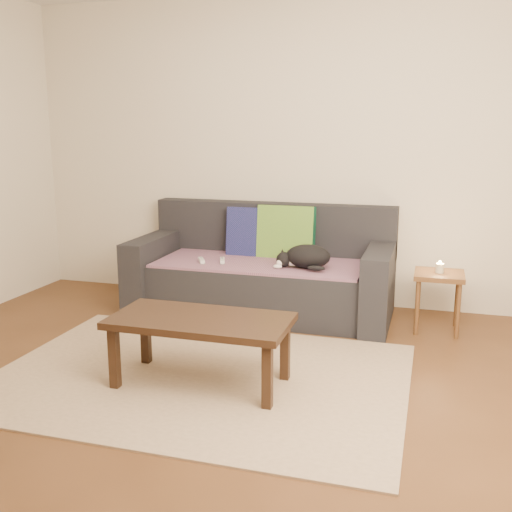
{
  "coord_description": "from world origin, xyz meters",
  "views": [
    {
      "loc": [
        1.32,
        -3.05,
        1.51
      ],
      "look_at": [
        0.05,
        1.2,
        0.55
      ],
      "focal_mm": 42.0,
      "sensor_mm": 36.0,
      "label": 1
    }
  ],
  "objects_px": {
    "wii_remote_a": "(201,260)",
    "side_table": "(439,283)",
    "coffee_table": "(201,326)",
    "wii_remote_b": "(222,261)",
    "sofa": "(263,275)",
    "cat": "(306,257)"
  },
  "relations": [
    {
      "from": "wii_remote_a",
      "to": "sofa",
      "type": "bearing_deg",
      "value": -90.97
    },
    {
      "from": "wii_remote_b",
      "to": "coffee_table",
      "type": "relative_size",
      "value": 0.14
    },
    {
      "from": "side_table",
      "to": "coffee_table",
      "type": "height_order",
      "value": "side_table"
    },
    {
      "from": "cat",
      "to": "wii_remote_b",
      "type": "distance_m",
      "value": 0.69
    },
    {
      "from": "wii_remote_a",
      "to": "side_table",
      "type": "bearing_deg",
      "value": -114.6
    },
    {
      "from": "cat",
      "to": "side_table",
      "type": "xyz_separation_m",
      "value": [
        0.99,
        0.1,
        -0.16
      ]
    },
    {
      "from": "wii_remote_b",
      "to": "coffee_table",
      "type": "bearing_deg",
      "value": 174.4
    },
    {
      "from": "cat",
      "to": "wii_remote_a",
      "type": "bearing_deg",
      "value": -153.6
    },
    {
      "from": "cat",
      "to": "side_table",
      "type": "bearing_deg",
      "value": 28.68
    },
    {
      "from": "wii_remote_b",
      "to": "side_table",
      "type": "bearing_deg",
      "value": -106.5
    },
    {
      "from": "sofa",
      "to": "cat",
      "type": "height_order",
      "value": "sofa"
    },
    {
      "from": "wii_remote_a",
      "to": "side_table",
      "type": "distance_m",
      "value": 1.85
    },
    {
      "from": "wii_remote_b",
      "to": "sofa",
      "type": "bearing_deg",
      "value": -75.64
    },
    {
      "from": "wii_remote_a",
      "to": "coffee_table",
      "type": "bearing_deg",
      "value": 172.28
    },
    {
      "from": "sofa",
      "to": "coffee_table",
      "type": "bearing_deg",
      "value": -88.04
    },
    {
      "from": "wii_remote_b",
      "to": "side_table",
      "type": "height_order",
      "value": "wii_remote_b"
    },
    {
      "from": "cat",
      "to": "wii_remote_a",
      "type": "xyz_separation_m",
      "value": [
        -0.85,
        -0.05,
        -0.07
      ]
    },
    {
      "from": "side_table",
      "to": "coffee_table",
      "type": "bearing_deg",
      "value": -133.26
    },
    {
      "from": "sofa",
      "to": "side_table",
      "type": "bearing_deg",
      "value": -3.88
    },
    {
      "from": "cat",
      "to": "coffee_table",
      "type": "xyz_separation_m",
      "value": [
        -0.35,
        -1.33,
        -0.16
      ]
    },
    {
      "from": "coffee_table",
      "to": "wii_remote_b",
      "type": "bearing_deg",
      "value": 104.32
    },
    {
      "from": "wii_remote_b",
      "to": "cat",
      "type": "bearing_deg",
      "value": -109.64
    }
  ]
}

